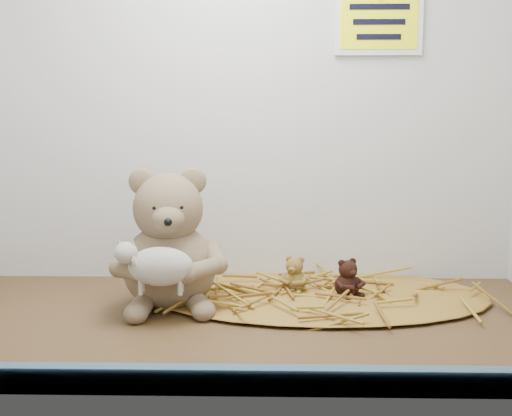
{
  "coord_description": "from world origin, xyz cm",
  "views": [
    {
      "loc": [
        7.42,
        -108.8,
        37.19
      ],
      "look_at": [
        5.02,
        2.61,
        19.91
      ],
      "focal_mm": 45.0,
      "sensor_mm": 36.0,
      "label": 1
    }
  ],
  "objects_px": {
    "toy_lamb": "(161,266)",
    "mini_teddy_brown": "(347,276)",
    "main_teddy": "(169,238)",
    "mini_teddy_tan": "(295,272)"
  },
  "relations": [
    {
      "from": "main_teddy",
      "to": "mini_teddy_tan",
      "type": "xyz_separation_m",
      "value": [
        0.24,
        0.07,
        -0.08
      ]
    },
    {
      "from": "main_teddy",
      "to": "toy_lamb",
      "type": "relative_size",
      "value": 1.77
    },
    {
      "from": "mini_teddy_brown",
      "to": "main_teddy",
      "type": "bearing_deg",
      "value": 156.37
    },
    {
      "from": "mini_teddy_brown",
      "to": "toy_lamb",
      "type": "bearing_deg",
      "value": 171.21
    },
    {
      "from": "main_teddy",
      "to": "mini_teddy_brown",
      "type": "xyz_separation_m",
      "value": [
        0.34,
        0.04,
        -0.08
      ]
    },
    {
      "from": "main_teddy",
      "to": "mini_teddy_brown",
      "type": "distance_m",
      "value": 0.35
    },
    {
      "from": "mini_teddy_tan",
      "to": "mini_teddy_brown",
      "type": "relative_size",
      "value": 0.95
    },
    {
      "from": "toy_lamb",
      "to": "mini_teddy_brown",
      "type": "distance_m",
      "value": 0.37
    },
    {
      "from": "main_teddy",
      "to": "mini_teddy_tan",
      "type": "relative_size",
      "value": 3.72
    },
    {
      "from": "toy_lamb",
      "to": "mini_teddy_brown",
      "type": "bearing_deg",
      "value": 21.55
    }
  ]
}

